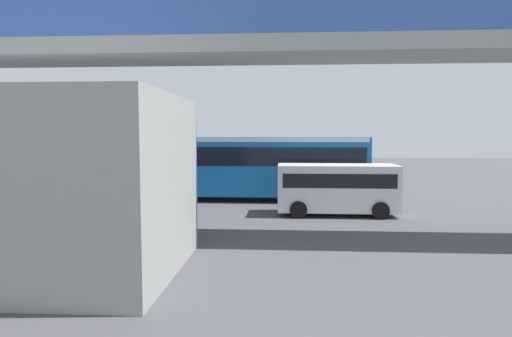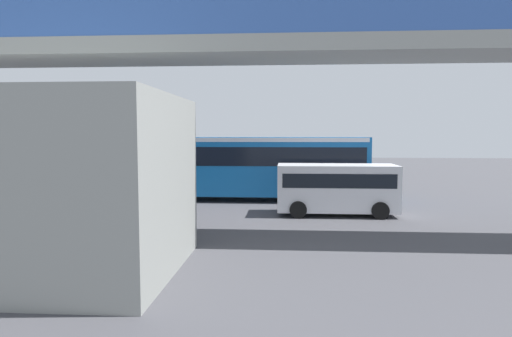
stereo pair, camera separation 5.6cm
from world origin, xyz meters
TOP-DOWN VIEW (x-y plane):
  - ground at (0.00, 0.00)m, footprint 80.00×80.00m
  - city_bus at (-0.96, 1.49)m, footprint 11.54×2.85m
  - parked_van at (-4.79, 5.44)m, footprint 4.80×2.17m
  - bicycle_red at (10.32, 2.14)m, footprint 1.77×0.44m
  - bicycle_green at (9.20, 5.60)m, footprint 1.77×0.44m
  - pedestrian at (2.94, -3.71)m, footprint 0.38×0.38m
  - traffic_sign at (0.57, -4.48)m, footprint 0.08×0.60m
  - lane_dash_leftmost at (-6.00, -2.93)m, footprint 2.00×0.20m
  - lane_dash_left at (-2.00, -2.93)m, footprint 2.00×0.20m
  - lane_dash_centre at (2.00, -2.93)m, footprint 2.00×0.20m
  - lane_dash_right at (6.00, -2.93)m, footprint 2.00×0.20m
  - pedestrian_overpass at (0.00, 9.59)m, footprint 29.57×2.60m

SIDE VIEW (x-z plane):
  - ground at x=0.00m, z-range 0.00..0.00m
  - lane_dash_leftmost at x=-6.00m, z-range 0.00..0.01m
  - lane_dash_left at x=-2.00m, z-range 0.00..0.01m
  - lane_dash_centre at x=2.00m, z-range 0.00..0.01m
  - lane_dash_right at x=6.00m, z-range 0.00..0.01m
  - bicycle_red at x=10.32m, z-range -0.11..0.85m
  - bicycle_green at x=9.20m, z-range -0.11..0.85m
  - pedestrian at x=2.94m, z-range -0.01..1.78m
  - parked_van at x=-4.79m, z-range 0.16..2.21m
  - city_bus at x=-0.96m, z-range 0.31..3.46m
  - traffic_sign at x=0.57m, z-range 0.49..3.29m
  - pedestrian_overpass at x=0.00m, z-range 1.82..9.06m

